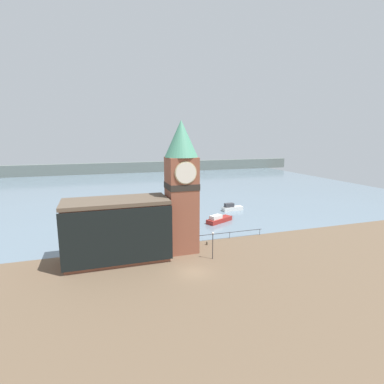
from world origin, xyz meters
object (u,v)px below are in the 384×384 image
(boat_near, at_px, (219,219))
(mooring_bollard_near, at_px, (207,243))
(clock_tower, at_px, (182,184))
(boat_far, at_px, (232,208))
(pier_building, at_px, (117,230))
(lamp_post, at_px, (213,240))

(boat_near, height_order, mooring_bollard_near, boat_near)
(clock_tower, xyz_separation_m, boat_near, (11.33, 12.22, -9.77))
(boat_far, bearing_deg, pier_building, -146.60)
(clock_tower, xyz_separation_m, lamp_post, (3.22, -4.58, -7.59))
(boat_near, bearing_deg, mooring_bollard_near, -147.89)
(clock_tower, bearing_deg, lamp_post, -54.89)
(pier_building, height_order, mooring_bollard_near, pier_building)
(clock_tower, bearing_deg, boat_near, 47.16)
(clock_tower, distance_m, lamp_post, 9.43)
(pier_building, bearing_deg, mooring_bollard_near, 6.07)
(clock_tower, height_order, mooring_bollard_near, clock_tower)
(pier_building, xyz_separation_m, lamp_post, (12.88, -3.95, -1.58))
(mooring_bollard_near, bearing_deg, clock_tower, -168.93)
(pier_building, bearing_deg, lamp_post, -17.06)
(mooring_bollard_near, bearing_deg, boat_far, 54.84)
(boat_near, bearing_deg, pier_building, -175.19)
(boat_far, distance_m, lamp_post, 29.04)
(clock_tower, height_order, boat_far, clock_tower)
(pier_building, xyz_separation_m, mooring_bollard_near, (14.11, 1.50, -4.05))
(boat_far, xyz_separation_m, mooring_bollard_near, (-13.65, -19.39, -0.35))
(pier_building, relative_size, boat_near, 2.28)
(boat_far, bearing_deg, mooring_bollard_near, -128.71)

